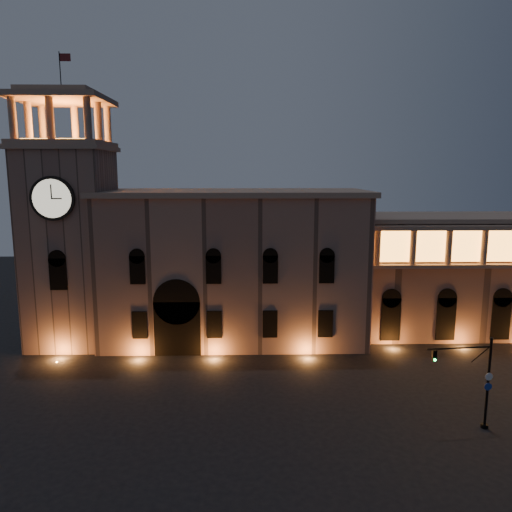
% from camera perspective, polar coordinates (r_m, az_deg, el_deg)
% --- Properties ---
extents(ground, '(160.00, 160.00, 0.00)m').
position_cam_1_polar(ground, '(40.89, -0.17, -19.30)').
color(ground, black).
rests_on(ground, ground).
extents(government_building, '(30.80, 12.80, 17.60)m').
position_cam_1_polar(government_building, '(58.73, -2.64, -1.12)').
color(government_building, '#826255').
rests_on(government_building, ground).
extents(clock_tower, '(9.80, 9.80, 32.40)m').
position_cam_1_polar(clock_tower, '(60.50, -20.42, 2.17)').
color(clock_tower, '#826255').
rests_on(clock_tower, ground).
extents(colonnade_wing, '(40.60, 11.50, 14.50)m').
position_cam_1_polar(colonnade_wing, '(69.17, 26.93, -1.73)').
color(colonnade_wing, '#7D5D50').
rests_on(colonnade_wing, ground).
extents(traffic_light, '(5.39, 0.90, 7.41)m').
position_cam_1_polar(traffic_light, '(42.93, 23.95, -12.97)').
color(traffic_light, black).
rests_on(traffic_light, ground).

